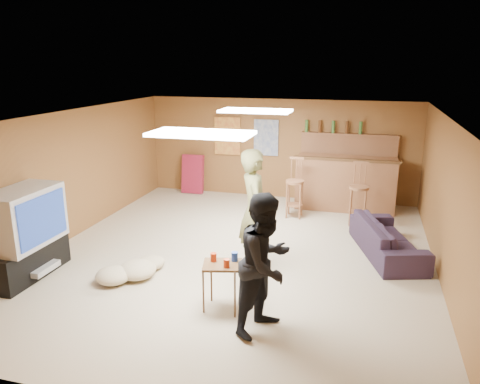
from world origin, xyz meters
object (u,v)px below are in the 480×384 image
(person_olive, at_px, (255,212))
(person_black, at_px, (266,263))
(tv_body, at_px, (24,217))
(tray_table, at_px, (223,287))
(bar_counter, at_px, (345,184))
(sofa, at_px, (387,238))

(person_olive, bearing_deg, person_black, 174.84)
(tv_body, distance_m, tray_table, 3.00)
(tv_body, relative_size, person_black, 0.68)
(bar_counter, bearing_deg, person_olive, -108.02)
(tv_body, height_order, tray_table, tv_body)
(person_black, xyz_separation_m, tray_table, (-0.60, 0.29, -0.51))
(person_olive, distance_m, tray_table, 1.34)
(tv_body, xyz_separation_m, person_olive, (3.05, 1.05, 0.01))
(sofa, xyz_separation_m, tray_table, (-2.01, -2.34, 0.03))
(bar_counter, relative_size, person_black, 1.23)
(bar_counter, relative_size, person_olive, 1.10)
(person_olive, bearing_deg, bar_counter, -41.60)
(tv_body, xyz_separation_m, tray_table, (2.94, -0.14, -0.59))
(person_black, distance_m, sofa, 3.03)
(bar_counter, height_order, person_olive, person_olive)
(person_olive, xyz_separation_m, person_black, (0.49, -1.48, -0.10))
(tv_body, xyz_separation_m, person_black, (3.54, -0.43, -0.09))
(person_black, height_order, tray_table, person_black)
(tv_body, relative_size, tray_table, 1.80)
(tv_body, height_order, bar_counter, tv_body)
(sofa, bearing_deg, tray_table, 121.96)
(tv_body, xyz_separation_m, sofa, (4.95, 2.20, -0.63))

